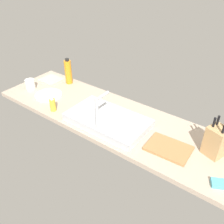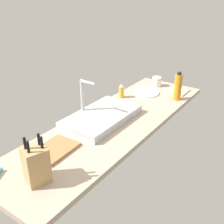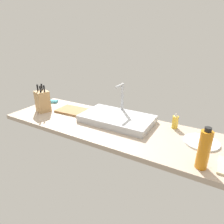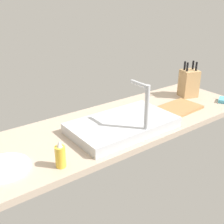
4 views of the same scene
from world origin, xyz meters
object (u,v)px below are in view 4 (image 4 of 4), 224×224
soap_bottle (60,156)px  dinner_plate (4,168)px  sink_basin (123,125)px  knife_block (189,83)px  cutting_board (179,108)px  dish_sponge (223,100)px  faucet (145,108)px

soap_bottle → dinner_plate: size_ratio=0.56×
sink_basin → soap_bottle: (44.29, 12.00, 2.70)cm
knife_block → cutting_board: (23.77, 12.79, -9.04)cm
dish_sponge → cutting_board: bearing=-15.4°
cutting_board → faucet: bearing=18.0°
faucet → knife_block: bearing=-158.3°
cutting_board → dish_sponge: dish_sponge is taller
cutting_board → dinner_plate: cutting_board is taller
faucet → soap_bottle: bearing=-2.2°
sink_basin → soap_bottle: size_ratio=4.60×
soap_bottle → dish_sponge: bearing=-178.5°
sink_basin → soap_bottle: 45.96cm
faucet → dinner_plate: bearing=-12.5°
knife_block → soap_bottle: (115.89, 25.59, -4.47)cm
soap_bottle → knife_block: bearing=-167.5°
knife_block → dish_sponge: knife_block is taller
dinner_plate → faucet: bearing=167.5°
dinner_plate → cutting_board: bearing=179.8°
dinner_plate → dish_sponge: bearing=176.1°
knife_block → dinner_plate: knife_block is taller
sink_basin → faucet: size_ratio=2.01×
knife_block → soap_bottle: size_ratio=2.01×
cutting_board → dish_sponge: (-34.74, 9.57, 0.30)cm
soap_bottle → faucet: bearing=177.8°
soap_bottle → dinner_plate: soap_bottle is taller
dish_sponge → faucet: bearing=3.6°
knife_block → dish_sponge: (-10.97, 22.36, -8.74)cm
faucet → soap_bottle: (47.18, -1.80, -11.40)cm
cutting_board → dinner_plate: 113.00cm
knife_block → dinner_plate: size_ratio=1.12×
dish_sponge → soap_bottle: bearing=1.5°
sink_basin → faucet: 19.94cm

